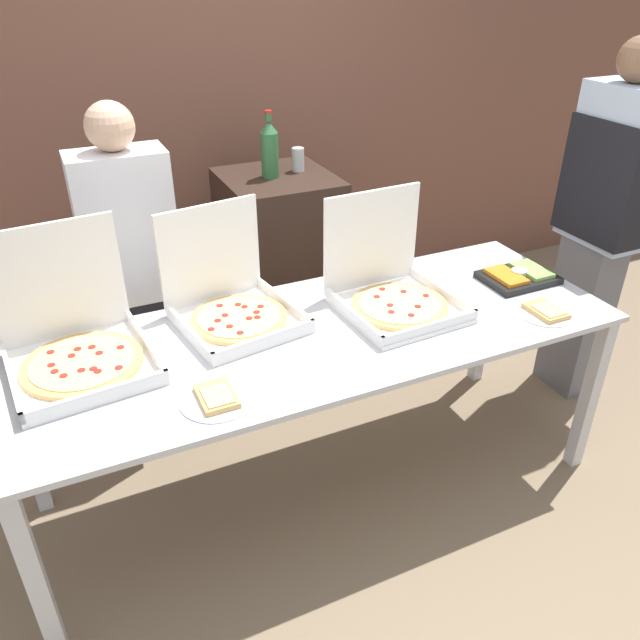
# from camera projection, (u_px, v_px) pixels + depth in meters

# --- Properties ---
(ground_plane) EXTENTS (16.00, 16.00, 0.00)m
(ground_plane) POSITION_uv_depth(u_px,v_px,m) (320.00, 482.00, 2.92)
(ground_plane) COLOR #847056
(brick_wall_behind) EXTENTS (10.00, 0.06, 2.80)m
(brick_wall_behind) POSITION_uv_depth(u_px,v_px,m) (195.00, 104.00, 3.54)
(brick_wall_behind) COLOR brown
(brick_wall_behind) RESTS_ON ground_plane
(buffet_table) EXTENTS (2.45, 0.87, 0.83)m
(buffet_table) POSITION_uv_depth(u_px,v_px,m) (320.00, 349.00, 2.54)
(buffet_table) COLOR silver
(buffet_table) RESTS_ON ground_plane
(pizza_box_near_left) EXTENTS (0.48, 0.50, 0.46)m
(pizza_box_near_left) POSITION_uv_depth(u_px,v_px,m) (392.00, 288.00, 2.64)
(pizza_box_near_left) COLOR white
(pizza_box_near_left) RESTS_ON buffet_table
(pizza_box_far_left) EXTENTS (0.51, 0.53, 0.44)m
(pizza_box_far_left) POSITION_uv_depth(u_px,v_px,m) (232.00, 302.00, 2.54)
(pizza_box_far_left) COLOR white
(pizza_box_far_left) RESTS_ON buffet_table
(pizza_box_far_right) EXTENTS (0.53, 0.55, 0.48)m
(pizza_box_far_right) POSITION_uv_depth(u_px,v_px,m) (76.00, 343.00, 2.26)
(pizza_box_far_right) COLOR white
(pizza_box_far_right) RESTS_ON buffet_table
(paper_plate_front_center) EXTENTS (0.23, 0.23, 0.03)m
(paper_plate_front_center) POSITION_uv_depth(u_px,v_px,m) (546.00, 312.00, 2.60)
(paper_plate_front_center) COLOR white
(paper_plate_front_center) RESTS_ON buffet_table
(paper_plate_front_left) EXTENTS (0.26, 0.26, 0.03)m
(paper_plate_front_left) POSITION_uv_depth(u_px,v_px,m) (217.00, 398.00, 2.10)
(paper_plate_front_left) COLOR white
(paper_plate_front_left) RESTS_ON buffet_table
(veggie_tray) EXTENTS (0.33, 0.24, 0.05)m
(veggie_tray) POSITION_uv_depth(u_px,v_px,m) (518.00, 276.00, 2.87)
(veggie_tray) COLOR black
(veggie_tray) RESTS_ON buffet_table
(sideboard_podium) EXTENTS (0.57, 0.59, 1.14)m
(sideboard_podium) POSITION_uv_depth(u_px,v_px,m) (281.00, 274.00, 3.54)
(sideboard_podium) COLOR black
(sideboard_podium) RESTS_ON ground_plane
(soda_bottle) EXTENTS (0.09, 0.09, 0.34)m
(soda_bottle) POSITION_uv_depth(u_px,v_px,m) (270.00, 149.00, 3.17)
(soda_bottle) COLOR #2D6638
(soda_bottle) RESTS_ON sideboard_podium
(soda_can_silver) EXTENTS (0.07, 0.07, 0.12)m
(soda_can_silver) POSITION_uv_depth(u_px,v_px,m) (298.00, 159.00, 3.30)
(soda_can_silver) COLOR silver
(soda_can_silver) RESTS_ON sideboard_podium
(person_guest_cap) EXTENTS (0.40, 0.22, 1.65)m
(person_guest_cap) POSITION_uv_depth(u_px,v_px,m) (136.00, 282.00, 2.81)
(person_guest_cap) COLOR black
(person_guest_cap) RESTS_ON ground_plane
(person_server_vest) EXTENTS (0.24, 0.42, 1.84)m
(person_server_vest) POSITION_uv_depth(u_px,v_px,m) (604.00, 211.00, 3.08)
(person_server_vest) COLOR slate
(person_server_vest) RESTS_ON ground_plane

